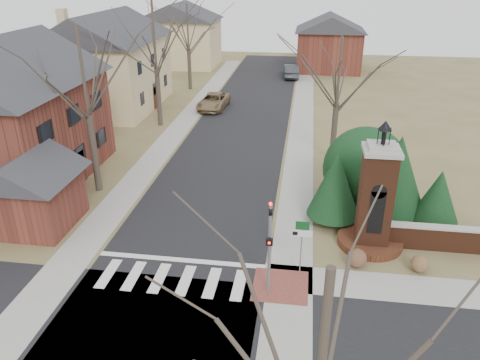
% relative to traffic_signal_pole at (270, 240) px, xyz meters
% --- Properties ---
extents(ground, '(120.00, 120.00, 0.00)m').
position_rel_traffic_signal_pole_xyz_m(ground, '(-4.30, -0.57, -2.59)').
color(ground, brown).
rests_on(ground, ground).
extents(main_street, '(8.00, 70.00, 0.01)m').
position_rel_traffic_signal_pole_xyz_m(main_street, '(-4.30, 21.43, -2.58)').
color(main_street, black).
rests_on(main_street, ground).
extents(cross_street, '(120.00, 8.00, 0.01)m').
position_rel_traffic_signal_pole_xyz_m(cross_street, '(-4.30, -3.57, -2.58)').
color(cross_street, black).
rests_on(cross_street, ground).
extents(crosswalk_zone, '(8.00, 2.20, 0.02)m').
position_rel_traffic_signal_pole_xyz_m(crosswalk_zone, '(-4.30, 0.23, -2.58)').
color(crosswalk_zone, silver).
rests_on(crosswalk_zone, ground).
extents(stop_bar, '(8.00, 0.35, 0.02)m').
position_rel_traffic_signal_pole_xyz_m(stop_bar, '(-4.30, 1.73, -2.58)').
color(stop_bar, silver).
rests_on(stop_bar, ground).
extents(sidewalk_right_main, '(2.00, 60.00, 0.02)m').
position_rel_traffic_signal_pole_xyz_m(sidewalk_right_main, '(0.90, 21.43, -2.58)').
color(sidewalk_right_main, gray).
rests_on(sidewalk_right_main, ground).
extents(sidewalk_left, '(2.00, 60.00, 0.02)m').
position_rel_traffic_signal_pole_xyz_m(sidewalk_left, '(-9.50, 21.43, -2.58)').
color(sidewalk_left, gray).
rests_on(sidewalk_left, ground).
extents(curb_apron, '(2.40, 2.40, 0.02)m').
position_rel_traffic_signal_pole_xyz_m(curb_apron, '(0.50, 0.43, -2.57)').
color(curb_apron, brown).
rests_on(curb_apron, ground).
extents(traffic_signal_pole, '(0.28, 0.41, 4.50)m').
position_rel_traffic_signal_pole_xyz_m(traffic_signal_pole, '(0.00, 0.00, 0.00)').
color(traffic_signal_pole, slate).
rests_on(traffic_signal_pole, ground).
extents(sign_post, '(0.90, 0.07, 2.75)m').
position_rel_traffic_signal_pole_xyz_m(sign_post, '(1.29, 1.41, -0.64)').
color(sign_post, slate).
rests_on(sign_post, ground).
extents(brick_gate_monument, '(3.20, 3.20, 6.47)m').
position_rel_traffic_signal_pole_xyz_m(brick_gate_monument, '(4.70, 4.42, -0.42)').
color(brick_gate_monument, '#522918').
rests_on(brick_gate_monument, ground).
extents(brick_garden_wall, '(7.50, 0.50, 1.30)m').
position_rel_traffic_signal_pole_xyz_m(brick_garden_wall, '(9.20, 4.43, -1.93)').
color(brick_garden_wall, '#522918').
rests_on(brick_garden_wall, ground).
extents(house_brick_left, '(9.80, 11.80, 9.42)m').
position_rel_traffic_signal_pole_xyz_m(house_brick_left, '(-17.31, 9.42, 2.07)').
color(house_brick_left, brown).
rests_on(house_brick_left, ground).
extents(house_stucco_left, '(9.80, 12.80, 9.28)m').
position_rel_traffic_signal_pole_xyz_m(house_stucco_left, '(-17.80, 26.42, 2.01)').
color(house_stucco_left, '#D5B58E').
rests_on(house_stucco_left, ground).
extents(garage_left, '(4.80, 4.80, 4.29)m').
position_rel_traffic_signal_pole_xyz_m(garage_left, '(-12.82, 3.92, -0.35)').
color(garage_left, brown).
rests_on(garage_left, ground).
extents(house_distant_left, '(10.80, 8.80, 8.53)m').
position_rel_traffic_signal_pole_xyz_m(house_distant_left, '(-16.31, 47.42, 1.66)').
color(house_distant_left, '#D5B58E').
rests_on(house_distant_left, ground).
extents(house_distant_right, '(8.80, 8.80, 7.30)m').
position_rel_traffic_signal_pole_xyz_m(house_distant_right, '(3.69, 47.42, 1.06)').
color(house_distant_right, brown).
rests_on(house_distant_right, ground).
extents(evergreen_near, '(2.80, 2.80, 4.10)m').
position_rel_traffic_signal_pole_xyz_m(evergreen_near, '(2.90, 6.43, -0.29)').
color(evergreen_near, '#473D33').
rests_on(evergreen_near, ground).
extents(evergreen_mid, '(3.40, 3.40, 4.70)m').
position_rel_traffic_signal_pole_xyz_m(evergreen_mid, '(6.20, 7.63, 0.01)').
color(evergreen_mid, '#473D33').
rests_on(evergreen_mid, ground).
extents(evergreen_far, '(2.40, 2.40, 3.30)m').
position_rel_traffic_signal_pole_xyz_m(evergreen_far, '(8.20, 6.63, -0.69)').
color(evergreen_far, '#473D33').
rests_on(evergreen_far, ground).
extents(evergreen_mass, '(4.80, 4.80, 4.80)m').
position_rel_traffic_signal_pole_xyz_m(evergreen_mass, '(4.70, 8.93, -0.19)').
color(evergreen_mass, black).
rests_on(evergreen_mass, ground).
extents(bare_tree_0, '(8.05, 8.05, 11.15)m').
position_rel_traffic_signal_pole_xyz_m(bare_tree_0, '(-11.30, 8.43, 5.11)').
color(bare_tree_0, '#473D33').
rests_on(bare_tree_0, ground).
extents(bare_tree_1, '(8.40, 8.40, 11.64)m').
position_rel_traffic_signal_pole_xyz_m(bare_tree_1, '(-11.30, 21.43, 5.44)').
color(bare_tree_1, '#473D33').
rests_on(bare_tree_1, ground).
extents(bare_tree_2, '(7.35, 7.35, 10.19)m').
position_rel_traffic_signal_pole_xyz_m(bare_tree_2, '(-11.80, 34.43, 4.44)').
color(bare_tree_2, '#473D33').
rests_on(bare_tree_2, ground).
extents(bare_tree_3, '(7.00, 7.00, 9.70)m').
position_rel_traffic_signal_pole_xyz_m(bare_tree_3, '(3.20, 15.43, 4.10)').
color(bare_tree_3, '#473D33').
rests_on(bare_tree_3, ground).
extents(bare_tree_4, '(6.65, 6.65, 9.21)m').
position_rel_traffic_signal_pole_xyz_m(bare_tree_4, '(1.70, -9.57, 3.77)').
color(bare_tree_4, '#473D33').
rests_on(bare_tree_4, ground).
extents(pickup_truck, '(2.74, 5.31, 1.43)m').
position_rel_traffic_signal_pole_xyz_m(pickup_truck, '(-7.70, 27.10, -1.87)').
color(pickup_truck, olive).
rests_on(pickup_truck, ground).
extents(distant_car, '(2.19, 5.03, 1.61)m').
position_rel_traffic_signal_pole_xyz_m(distant_car, '(-0.90, 41.86, -1.78)').
color(distant_car, '#373B3F').
rests_on(distant_car, ground).
extents(dry_shrub_left, '(0.89, 0.89, 0.89)m').
position_rel_traffic_signal_pole_xyz_m(dry_shrub_left, '(3.89, 2.43, -2.14)').
color(dry_shrub_left, brown).
rests_on(dry_shrub_left, ground).
extents(dry_shrub_right, '(0.82, 0.82, 0.82)m').
position_rel_traffic_signal_pole_xyz_m(dry_shrub_right, '(6.70, 2.43, -2.18)').
color(dry_shrub_right, brown).
rests_on(dry_shrub_right, ground).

